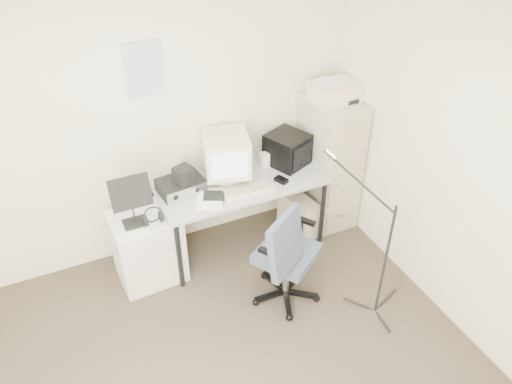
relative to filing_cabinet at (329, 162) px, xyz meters
name	(u,v)px	position (x,y,z in m)	size (l,w,h in m)	color
ceiling	(233,45)	(-1.58, -1.48, 1.85)	(3.60, 3.60, 0.01)	white
wall_back	(154,126)	(-1.58, 0.32, 0.60)	(3.60, 0.02, 2.50)	silver
wall_right	(476,185)	(0.22, -1.48, 0.60)	(0.02, 3.60, 2.50)	silver
wall_calendar	(144,69)	(-1.60, 0.31, 1.10)	(0.30, 0.02, 0.44)	white
filing_cabinet	(329,162)	(0.00, 0.00, 0.00)	(0.40, 0.60, 1.30)	beige
printer	(335,92)	(0.00, 0.01, 0.73)	(0.43, 0.29, 0.17)	beige
desk	(241,213)	(-0.95, -0.03, -0.29)	(1.50, 0.70, 0.73)	#989995
crt_monitor	(226,158)	(-1.04, 0.06, 0.29)	(0.39, 0.41, 0.43)	beige
crt_tv	(287,149)	(-0.44, 0.06, 0.23)	(0.32, 0.34, 0.29)	black
desk_speaker	(264,160)	(-0.66, 0.09, 0.15)	(0.08, 0.08, 0.14)	silver
keyboard	(248,190)	(-0.96, -0.21, 0.09)	(0.46, 0.16, 0.03)	beige
mouse	(281,180)	(-0.63, -0.20, 0.10)	(0.07, 0.12, 0.03)	black
radio_receiver	(181,185)	(-1.47, 0.04, 0.13)	(0.38, 0.27, 0.11)	black
radio_speaker	(184,175)	(-1.45, 0.00, 0.26)	(0.15, 0.14, 0.15)	black
papers	(210,198)	(-1.30, -0.18, 0.09)	(0.22, 0.30, 0.02)	white
pc_tower	(298,215)	(-0.37, -0.09, -0.45)	(0.19, 0.42, 0.40)	beige
office_chair	(287,252)	(-0.89, -0.82, -0.15)	(0.58, 0.58, 1.01)	#4C5566
side_cart	(148,247)	(-1.86, -0.10, -0.31)	(0.55, 0.44, 0.68)	silver
music_stand	(131,200)	(-1.94, -0.17, 0.26)	(0.31, 0.17, 0.46)	black
headphones	(153,218)	(-1.80, -0.23, 0.08)	(0.17, 0.17, 0.03)	black
mic_stand	(388,246)	(-0.28, -1.28, 0.06)	(0.02, 0.02, 1.42)	black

